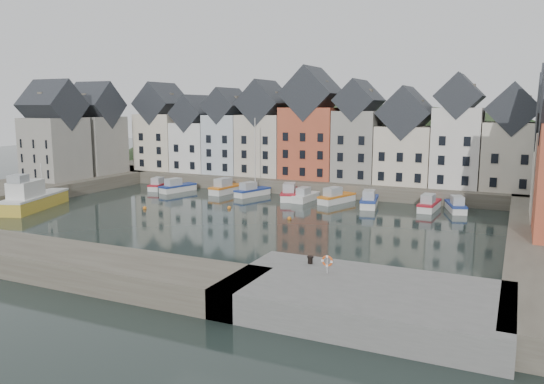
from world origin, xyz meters
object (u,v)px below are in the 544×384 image
Objects in this scene: boat_d at (252,191)px; mooring_bollard at (310,260)px; life_ring_post at (327,261)px; boat_a at (159,185)px; large_vessel at (33,199)px.

boat_d is 21.36× the size of mooring_bollard.
life_ring_post is (24.92, -36.99, 2.08)m from boat_d.
life_ring_post is at bearing -41.31° from mooring_bollard.
mooring_bollard is 2.58m from life_ring_post.
large_vessel reaches higher than boat_a.
boat_d is at bearing 27.48° from large_vessel.
life_ring_post is (1.90, -1.67, 0.55)m from mooring_bollard.
boat_d is 0.97× the size of large_vessel.
mooring_bollard is at bearing -39.72° from boat_d.
life_ring_post reaches higher than mooring_bollard.
boat_d reaches higher than boat_a.
boat_d is (16.69, 0.63, 0.10)m from boat_a.
boat_d reaches higher than life_ring_post.
mooring_bollard is at bearing 138.69° from life_ring_post.
boat_a is 0.50× the size of large_vessel.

